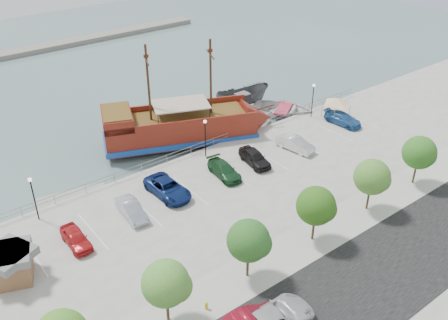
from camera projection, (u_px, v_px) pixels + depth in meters
ground at (244, 191)px, 49.18m from camera, size 160.00×160.00×0.00m
street at (379, 274)px, 37.75m from camera, size 100.00×8.00×0.04m
sidewalk at (320, 234)px, 41.84m from camera, size 100.00×4.00×0.05m
seawall_railing at (199, 147)px, 53.73m from camera, size 50.00×0.06×1.00m
far_shore at (96, 38)px, 91.76m from camera, size 40.00×3.00×0.80m
pirate_ship at (192, 126)px, 56.88m from camera, size 20.10×12.22×12.53m
patrol_boat at (242, 99)px, 64.94m from camera, size 7.85×4.51×2.86m
speedboat at (283, 111)px, 63.49m from camera, size 8.70×9.32×1.57m
dock_west at (71, 197)px, 48.01m from camera, size 7.01×3.17×0.39m
dock_mid at (253, 130)px, 60.04m from camera, size 6.83×4.51×0.38m
dock_east at (303, 112)px, 64.50m from camera, size 7.62×2.51×0.43m
shed at (10, 264)px, 36.71m from camera, size 4.09×4.09×2.61m
canopy_tent at (337, 98)px, 59.68m from camera, size 4.31×4.31×3.12m
street_van at (274, 319)px, 33.01m from camera, size 6.06×3.14×1.63m
fire_hydrant at (206, 305)px, 34.62m from camera, size 0.23×0.23×0.66m
lamp_post_left at (33, 191)px, 42.17m from camera, size 0.36×0.36×4.28m
lamp_post_mid at (205, 132)px, 51.61m from camera, size 0.36×0.36×4.28m
lamp_post_right at (313, 94)px, 60.00m from camera, size 0.36×0.36×4.28m
tree_b at (168, 284)px, 32.33m from camera, size 3.30×3.20×5.00m
tree_c at (251, 241)px, 36.00m from camera, size 3.30×3.20×5.00m
tree_d at (318, 207)px, 39.67m from camera, size 3.30×3.20×5.00m
tree_e at (374, 178)px, 43.34m from camera, size 3.30×3.20×5.00m
tree_f at (421, 153)px, 47.01m from camera, size 3.30×3.20×5.00m
parked_car_a at (76, 238)px, 40.39m from camera, size 1.64×3.97×1.35m
parked_car_b at (131, 209)px, 43.72m from camera, size 1.76×4.31×1.39m
parked_car_c at (168, 188)px, 46.51m from camera, size 2.70×5.47×1.49m
parked_car_d at (224, 170)px, 49.41m from camera, size 2.33×4.74×1.32m
parked_car_e at (255, 157)px, 51.40m from camera, size 2.43×4.63×1.50m
parked_car_f at (295, 144)px, 53.98m from camera, size 2.28×4.63×1.46m
parked_car_h at (343, 119)px, 59.38m from camera, size 2.36×4.90×1.38m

